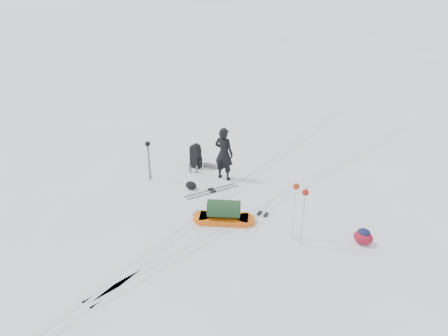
{
  "coord_description": "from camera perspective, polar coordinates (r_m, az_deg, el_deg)",
  "views": [
    {
      "loc": [
        6.39,
        -8.44,
        6.09
      ],
      "look_at": [
        0.02,
        -0.0,
        0.95
      ],
      "focal_mm": 35.0,
      "sensor_mm": 36.0,
      "label": 1
    }
  ],
  "objects": [
    {
      "name": "pulk_sled",
      "position": [
        11.07,
        -0.02,
        -6.01
      ],
      "size": [
        1.59,
        1.22,
        0.61
      ],
      "rotation": [
        0.0,
        0.0,
        0.55
      ],
      "color": "#E95A0D",
      "rests_on": "ground"
    },
    {
      "name": "stuff_sack",
      "position": [
        12.69,
        -4.32,
        -2.27
      ],
      "size": [
        0.37,
        0.3,
        0.22
      ],
      "rotation": [
        0.0,
        0.0,
        -0.1
      ],
      "color": "black",
      "rests_on": "ground"
    },
    {
      "name": "ski_poles_silver",
      "position": [
        9.97,
        9.92,
        -3.6
      ],
      "size": [
        0.45,
        0.27,
        1.48
      ],
      "rotation": [
        0.0,
        0.0,
        -0.23
      ],
      "color": "silver",
      "rests_on": "ground"
    },
    {
      "name": "skier",
      "position": [
        12.93,
        -0.02,
        1.89
      ],
      "size": [
        0.65,
        0.47,
        1.64
      ],
      "primitive_type": "imported",
      "rotation": [
        0.0,
        0.0,
        3.28
      ],
      "color": "black",
      "rests_on": "ground"
    },
    {
      "name": "ski_tracks",
      "position": [
        12.53,
        4.6,
        -3.21
      ],
      "size": [
        3.38,
        17.97,
        0.01
      ],
      "color": "silver",
      "rests_on": "ground"
    },
    {
      "name": "ski_poles_black",
      "position": [
        12.96,
        -9.9,
        2.52
      ],
      "size": [
        0.15,
        0.17,
        1.25
      ],
      "rotation": [
        0.0,
        0.0,
        -0.17
      ],
      "color": "black",
      "rests_on": "ground"
    },
    {
      "name": "touring_skis_grey",
      "position": [
        12.56,
        -1.61,
        -3.01
      ],
      "size": [
        0.88,
        1.61,
        0.06
      ],
      "rotation": [
        0.0,
        0.0,
        1.16
      ],
      "color": "gray",
      "rests_on": "ground"
    },
    {
      "name": "expedition_rucksack",
      "position": [
        13.85,
        -3.48,
        1.48
      ],
      "size": [
        0.81,
        0.53,
        0.8
      ],
      "rotation": [
        0.0,
        0.0,
        0.02
      ],
      "color": "black",
      "rests_on": "ground"
    },
    {
      "name": "rope_coil",
      "position": [
        11.46,
        -2.88,
        -6.06
      ],
      "size": [
        0.55,
        0.55,
        0.06
      ],
      "rotation": [
        0.0,
        0.0,
        -0.17
      ],
      "color": "#5EADE6",
      "rests_on": "ground"
    },
    {
      "name": "touring_skis_white",
      "position": [
        11.49,
        5.07,
        -6.09
      ],
      "size": [
        0.59,
        1.86,
        0.07
      ],
      "rotation": [
        0.0,
        0.0,
        -1.4
      ],
      "color": "silver",
      "rests_on": "ground"
    },
    {
      "name": "thermos_pair",
      "position": [
        13.63,
        -4.02,
        -0.07
      ],
      "size": [
        0.26,
        0.2,
        0.28
      ],
      "rotation": [
        0.0,
        0.0,
        -0.21
      ],
      "color": "#5C5E64",
      "rests_on": "ground"
    },
    {
      "name": "small_daypack",
      "position": [
        10.83,
        17.74,
        -8.51
      ],
      "size": [
        0.47,
        0.36,
        0.39
      ],
      "rotation": [
        0.0,
        0.0,
        0.03
      ],
      "color": "maroon",
      "rests_on": "ground"
    },
    {
      "name": "ground",
      "position": [
        12.21,
        -0.06,
        -3.99
      ],
      "size": [
        200.0,
        200.0,
        0.0
      ],
      "primitive_type": "plane",
      "color": "white",
      "rests_on": "ground"
    }
  ]
}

